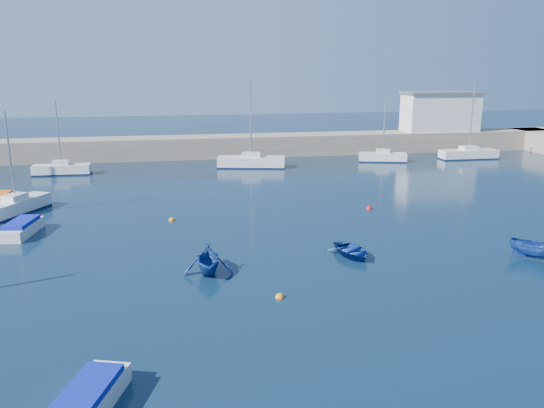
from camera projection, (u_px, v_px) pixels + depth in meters
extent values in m
plane|color=#0C2136|center=(315.00, 315.00, 24.14)|extent=(220.00, 220.00, 0.00)
cube|color=gray|center=(221.00, 146.00, 67.62)|extent=(96.00, 4.50, 2.60)
cube|color=silver|center=(440.00, 113.00, 72.07)|extent=(10.00, 4.00, 5.00)
cube|color=silver|center=(16.00, 207.00, 40.88)|extent=(4.22, 6.02, 1.10)
cylinder|color=#B7BABC|center=(10.00, 156.00, 39.90)|extent=(0.16, 0.16, 6.81)
cube|color=silver|center=(62.00, 170.00, 56.06)|extent=(5.90, 1.84, 1.07)
cylinder|color=#B7BABC|center=(58.00, 133.00, 55.10)|extent=(0.16, 0.16, 6.72)
cube|color=silver|center=(251.00, 162.00, 60.15)|extent=(7.82, 3.64, 1.21)
cylinder|color=#B7BABC|center=(251.00, 118.00, 58.92)|extent=(0.18, 0.18, 8.68)
cube|color=silver|center=(383.00, 157.00, 63.88)|extent=(5.80, 3.03, 1.08)
cylinder|color=#B7BABC|center=(384.00, 126.00, 62.96)|extent=(0.16, 0.16, 6.42)
cube|color=silver|center=(468.00, 154.00, 65.94)|extent=(7.20, 2.09, 1.13)
cylinder|color=#B7BABC|center=(472.00, 116.00, 64.78)|extent=(0.16, 0.16, 8.25)
cube|color=silver|center=(22.00, 229.00, 35.79)|extent=(2.03, 4.24, 0.73)
cube|color=#0D1B92|center=(22.00, 222.00, 35.66)|extent=(1.81, 3.23, 0.27)
cube|color=silver|center=(88.00, 402.00, 17.25)|extent=(2.55, 4.18, 0.67)
cube|color=#0D1B92|center=(87.00, 390.00, 17.14)|extent=(2.17, 3.22, 0.25)
imported|color=navy|center=(352.00, 251.00, 31.66)|extent=(2.85, 3.57, 0.66)
imported|color=navy|center=(208.00, 259.00, 28.92)|extent=(2.83, 3.24, 1.65)
imported|color=navy|center=(536.00, 250.00, 31.12)|extent=(3.02, 2.79, 1.16)
sphere|color=orange|center=(280.00, 298.00, 25.97)|extent=(0.46, 0.46, 0.46)
sphere|color=red|center=(369.00, 209.00, 42.44)|extent=(0.49, 0.49, 0.49)
sphere|color=orange|center=(172.00, 220.00, 39.17)|extent=(0.46, 0.46, 0.46)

